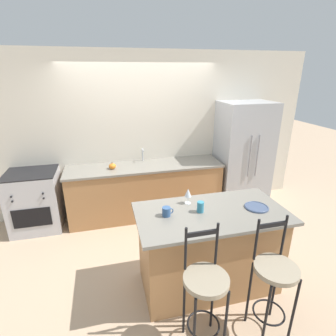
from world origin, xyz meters
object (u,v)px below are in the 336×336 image
oven_range (35,201)px  bar_stool_near (205,290)px  coffee_mug (167,212)px  tumbler_cup (200,207)px  refrigerator (243,155)px  wine_glass (188,193)px  pumpkin_decoration (112,166)px  dinner_plate (257,207)px  bar_stool_far (274,279)px

oven_range → bar_stool_near: size_ratio=0.80×
coffee_mug → tumbler_cup: (0.37, -0.01, 0.01)m
refrigerator → wine_glass: 2.16m
refrigerator → wine_glass: bearing=-135.3°
refrigerator → pumpkin_decoration: (-2.30, -0.03, 0.01)m
refrigerator → bar_stool_near: size_ratio=1.61×
dinner_plate → tumbler_cup: tumbler_cup is taller
refrigerator → bar_stool_near: refrigerator is taller
bar_stool_near → bar_stool_far: 0.65m
bar_stool_far → wine_glass: (-0.51, 0.95, 0.47)m
dinner_plate → coffee_mug: coffee_mug is taller
refrigerator → pumpkin_decoration: refrigerator is taller
tumbler_cup → pumpkin_decoration: bearing=116.3°
bar_stool_near → pumpkin_decoration: size_ratio=10.38×
wine_glass → oven_range: bearing=142.4°
bar_stool_near → coffee_mug: (-0.16, 0.71, 0.39)m
oven_range → coffee_mug: bearing=-45.8°
bar_stool_near → coffee_mug: 0.82m
bar_stool_far → coffee_mug: bar_stool_far is taller
dinner_plate → wine_glass: bearing=158.0°
pumpkin_decoration → oven_range: bearing=178.1°
refrigerator → coffee_mug: 2.51m
refrigerator → dinner_plate: size_ratio=7.24×
pumpkin_decoration → refrigerator: bearing=0.6°
refrigerator → coffee_mug: bearing=-136.7°
bar_stool_near → dinner_plate: 1.11m
wine_glass → pumpkin_decoration: 1.68m
pumpkin_decoration → tumbler_cup: bearing=-63.7°
coffee_mug → dinner_plate: bearing=-4.3°
bar_stool_near → bar_stool_far: (0.65, -0.03, 0.00)m
pumpkin_decoration → wine_glass: bearing=-62.5°
refrigerator → tumbler_cup: refrigerator is taller
wine_glass → pumpkin_decoration: (-0.77, 1.49, -0.14)m
bar_stool_near → tumbler_cup: bar_stool_near is taller
oven_range → coffee_mug: 2.48m
bar_stool_near → bar_stool_far: size_ratio=1.00×
bar_stool_far → dinner_plate: bearing=74.1°
oven_range → dinner_plate: 3.28m
bar_stool_near → dinner_plate: bar_stool_near is taller
refrigerator → oven_range: refrigerator is taller
refrigerator → bar_stool_near: (-1.66, -2.43, -0.32)m
bar_stool_far → dinner_plate: bar_stool_far is taller
oven_range → tumbler_cup: 2.75m
wine_glass → bar_stool_near: bearing=-98.3°
bar_stool_near → bar_stool_far: same height
bar_stool_near → pumpkin_decoration: 2.51m
wine_glass → tumbler_cup: (0.07, -0.22, -0.07)m
coffee_mug → bar_stool_far: bearing=-42.4°
bar_stool_near → wine_glass: size_ratio=6.50×
oven_range → coffee_mug: size_ratio=7.81×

